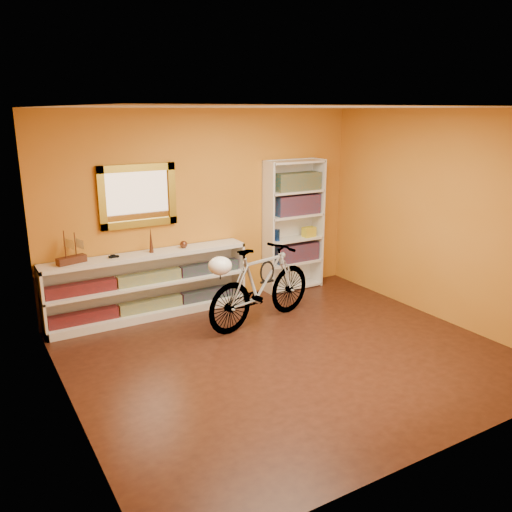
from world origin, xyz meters
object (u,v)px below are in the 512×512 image
console_unit (149,285)px  bookcase (294,226)px  helmet (220,266)px  bicycle (261,285)px

console_unit → bookcase: bearing=0.6°
console_unit → helmet: (0.50, -1.03, 0.45)m
helmet → bookcase: bearing=31.4°
bicycle → helmet: bicycle is taller
bookcase → bicycle: size_ratio=1.13×
helmet → bicycle: bearing=12.5°
console_unit → bookcase: 2.29m
bicycle → console_unit: bearing=39.4°
console_unit → bookcase: (2.23, 0.03, 0.52)m
helmet → console_unit: bearing=116.1°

